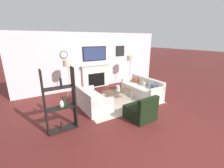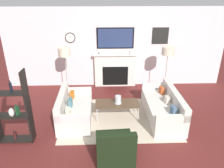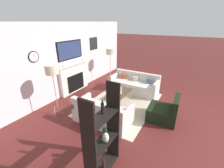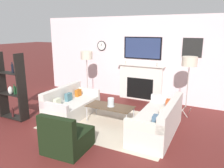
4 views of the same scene
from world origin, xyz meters
TOP-DOWN VIEW (x-y plane):
  - ground_plane at (0.00, 0.00)m, footprint 60.00×60.00m
  - fireplace_wall at (0.00, 5.13)m, footprint 7.54×0.28m
  - area_rug at (0.00, 2.87)m, footprint 3.01×2.16m
  - couch_left at (-1.20, 2.87)m, footprint 0.87×1.62m
  - couch_right at (1.19, 2.87)m, footprint 0.80×1.90m
  - armchair at (-0.18, 1.38)m, footprint 0.80×0.84m
  - coffee_table at (-0.05, 2.94)m, footprint 1.16×0.54m
  - hurricane_candle at (-0.02, 2.94)m, footprint 0.18×0.18m
  - floor_lamp_left at (-1.57, 4.26)m, footprint 0.37×0.37m
  - floor_lamp_right at (1.57, 4.26)m, footprint 0.39×0.39m
  - shelf_unit at (-2.41, 2.03)m, footprint 0.79×0.28m

SIDE VIEW (x-z plane):
  - ground_plane at x=0.00m, z-range 0.00..0.00m
  - area_rug at x=0.00m, z-range 0.00..0.01m
  - armchair at x=-0.18m, z-range -0.14..0.65m
  - couch_left at x=-1.20m, z-range -0.11..0.65m
  - couch_right at x=1.19m, z-range -0.10..0.67m
  - coffee_table at x=-0.05m, z-range 0.19..0.61m
  - hurricane_candle at x=-0.02m, z-range 0.41..0.63m
  - shelf_unit at x=-2.41m, z-range -0.06..1.66m
  - fireplace_wall at x=0.00m, z-range -0.11..2.59m
  - floor_lamp_left at x=-1.57m, z-range 0.65..2.26m
  - floor_lamp_right at x=1.57m, z-range 0.65..2.26m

